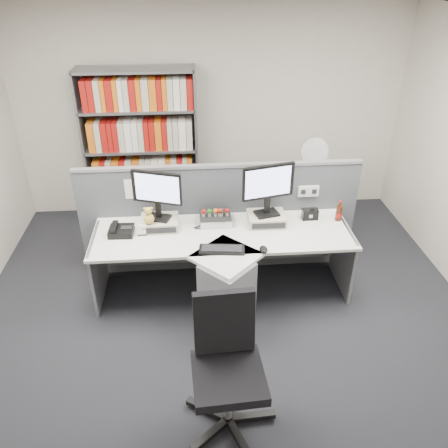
{
  "coord_description": "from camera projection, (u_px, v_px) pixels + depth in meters",
  "views": [
    {
      "loc": [
        -0.3,
        -3.03,
        3.11
      ],
      "look_at": [
        0.0,
        0.65,
        0.92
      ],
      "focal_mm": 36.33,
      "sensor_mm": 36.0,
      "label": 1
    }
  ],
  "objects": [
    {
      "name": "desktop_pc",
      "position": [
        215.0,
        219.0,
        4.7
      ],
      "size": [
        0.32,
        0.28,
        0.08
      ],
      "color": "black",
      "rests_on": "desk"
    },
    {
      "name": "ground",
      "position": [
        230.0,
        345.0,
        4.21
      ],
      "size": [
        5.5,
        5.5,
        0.0
      ],
      "primitive_type": "plane",
      "color": "#27282E",
      "rests_on": "ground"
    },
    {
      "name": "room_shell",
      "position": [
        231.0,
        166.0,
        3.29
      ],
      "size": [
        5.04,
        5.54,
        2.72
      ],
      "color": "beige",
      "rests_on": "ground"
    },
    {
      "name": "monitor_left",
      "position": [
        157.0,
        191.0,
        4.43
      ],
      "size": [
        0.49,
        0.22,
        0.51
      ],
      "color": "black",
      "rests_on": "monitor_riser_left"
    },
    {
      "name": "desk",
      "position": [
        224.0,
        267.0,
        4.48
      ],
      "size": [
        2.6,
        1.2,
        0.72
      ],
      "color": "white",
      "rests_on": "ground"
    },
    {
      "name": "monitor_riser_left",
      "position": [
        159.0,
        223.0,
        4.61
      ],
      "size": [
        0.38,
        0.31,
        0.1
      ],
      "color": "#BFB29E",
      "rests_on": "desk"
    },
    {
      "name": "figurines",
      "position": [
        216.0,
        212.0,
        4.64
      ],
      "size": [
        0.29,
        0.05,
        0.09
      ],
      "color": "#BFB29E",
      "rests_on": "desktop_pc"
    },
    {
      "name": "desk_calendar",
      "position": [
        142.0,
        230.0,
        4.49
      ],
      "size": [
        0.09,
        0.07,
        0.11
      ],
      "color": "black",
      "rests_on": "desk"
    },
    {
      "name": "shelving_unit",
      "position": [
        142.0,
        151.0,
        5.74
      ],
      "size": [
        1.41,
        0.4,
        2.0
      ],
      "color": "slate",
      "rests_on": "ground"
    },
    {
      "name": "filing_cabinet",
      "position": [
        309.0,
        205.0,
        5.82
      ],
      "size": [
        0.45,
        0.61,
        0.7
      ],
      "color": "slate",
      "rests_on": "ground"
    },
    {
      "name": "monitor_right",
      "position": [
        268.0,
        186.0,
        4.49
      ],
      "size": [
        0.53,
        0.22,
        0.55
      ],
      "color": "black",
      "rests_on": "monitor_riser_right"
    },
    {
      "name": "keyboard",
      "position": [
        222.0,
        249.0,
        4.26
      ],
      "size": [
        0.44,
        0.21,
        0.03
      ],
      "color": "black",
      "rests_on": "desk"
    },
    {
      "name": "partition",
      "position": [
        220.0,
        218.0,
        4.95
      ],
      "size": [
        3.0,
        0.08,
        1.27
      ],
      "color": "#4E5259",
      "rests_on": "ground"
    },
    {
      "name": "cola_bottle",
      "position": [
        339.0,
        213.0,
        4.71
      ],
      "size": [
        0.07,
        0.07,
        0.22
      ],
      "color": "#3F190A",
      "rests_on": "desk"
    },
    {
      "name": "desk_phone",
      "position": [
        121.0,
        231.0,
        4.5
      ],
      "size": [
        0.25,
        0.23,
        0.1
      ],
      "color": "black",
      "rests_on": "desk"
    },
    {
      "name": "office_chair",
      "position": [
        227.0,
        363.0,
        3.28
      ],
      "size": [
        0.69,
        0.71,
        1.07
      ],
      "color": "silver",
      "rests_on": "ground"
    },
    {
      "name": "monitor_riser_right",
      "position": [
        266.0,
        219.0,
        4.68
      ],
      "size": [
        0.38,
        0.31,
        0.1
      ],
      "color": "#BFB29E",
      "rests_on": "desk"
    },
    {
      "name": "desk_fan",
      "position": [
        314.0,
        154.0,
        5.46
      ],
      "size": [
        0.32,
        0.21,
        0.56
      ],
      "color": "white",
      "rests_on": "filing_cabinet"
    },
    {
      "name": "plush_toy",
      "position": [
        149.0,
        217.0,
        4.46
      ],
      "size": [
        0.11,
        0.11,
        0.18
      ],
      "color": "gold",
      "rests_on": "monitor_riser_left"
    },
    {
      "name": "mouse",
      "position": [
        263.0,
        249.0,
        4.24
      ],
      "size": [
        0.07,
        0.12,
        0.04
      ],
      "primitive_type": "ellipsoid",
      "color": "black",
      "rests_on": "desk"
    },
    {
      "name": "speaker",
      "position": [
        310.0,
        214.0,
        4.75
      ],
      "size": [
        0.17,
        0.09,
        0.11
      ],
      "primitive_type": "cube",
      "color": "black",
      "rests_on": "desk"
    }
  ]
}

